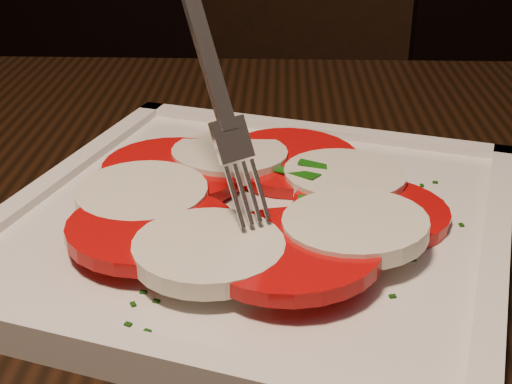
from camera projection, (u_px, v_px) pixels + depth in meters
name	position (u px, v px, depth m)	size (l,w,h in m)	color
table	(364.00, 368.00, 0.48)	(1.22, 0.83, 0.75)	black
chair	(280.00, 104.00, 1.31)	(0.55, 0.55, 0.93)	black
plate	(256.00, 224.00, 0.44)	(0.30, 0.30, 0.01)	silver
caprese_salad	(256.00, 200.00, 0.44)	(0.24, 0.23, 0.03)	#BC0409
fork	(194.00, 47.00, 0.39)	(0.04, 0.10, 0.17)	white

